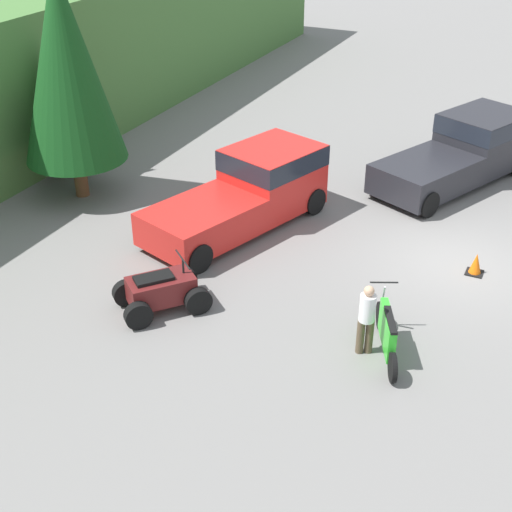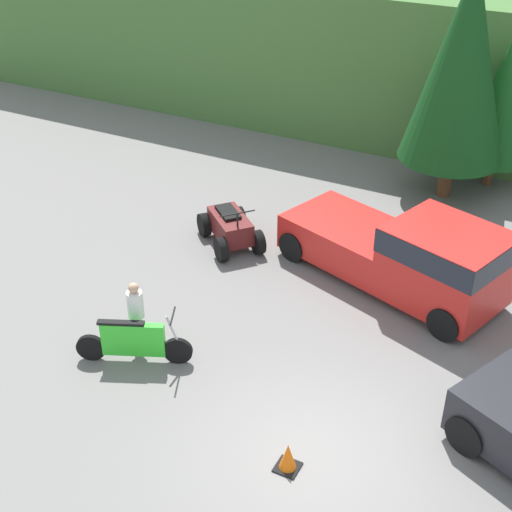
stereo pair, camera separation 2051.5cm
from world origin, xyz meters
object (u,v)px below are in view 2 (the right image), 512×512
Objects in this scene: pickup_truck_red at (411,253)px; traffic_cone at (288,457)px; dirt_bike at (134,342)px; quad_atv at (230,228)px; rider_person at (136,313)px.

traffic_cone is at bearing -73.04° from pickup_truck_red.
dirt_bike is (-4.19, -5.13, -0.53)m from pickup_truck_red.
dirt_bike reaches higher than traffic_cone.
rider_person reaches higher than quad_atv.
pickup_truck_red is 6.30m from traffic_cone.
traffic_cone is at bearing -39.90° from dirt_bike.
pickup_truck_red is 6.64m from dirt_bike.
rider_person reaches higher than traffic_cone.
dirt_bike is at bearing -93.37° from rider_person.
quad_atv is at bearing 126.74° from traffic_cone.
dirt_bike is at bearing -42.69° from quad_atv.
pickup_truck_red is 3.60× the size of rider_person.
dirt_bike is 5.12m from quad_atv.
pickup_truck_red reaches higher than traffic_cone.
pickup_truck_red is at bearing 26.39° from dirt_bike.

